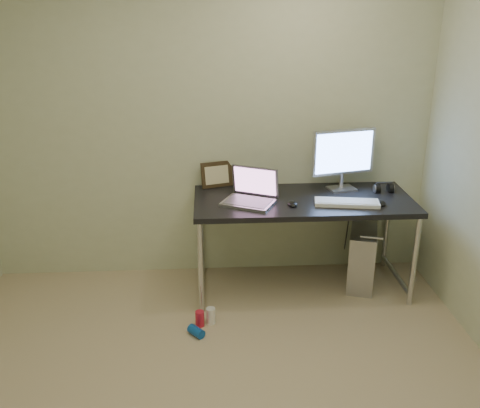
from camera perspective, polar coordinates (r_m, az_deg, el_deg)
name	(u,v)px	position (r m, az deg, el deg)	size (l,w,h in m)	color
wall_back	(208,124)	(4.19, -3.39, 8.52)	(3.50, 0.02, 2.50)	beige
desk	(303,208)	(4.07, 6.74, -0.43)	(1.64, 0.72, 0.75)	black
tower_computer	(362,257)	(4.38, 12.87, -5.51)	(0.32, 0.49, 0.50)	#A7A7AC
cable_a	(348,224)	(4.55, 11.46, -2.11)	(0.01, 0.01, 0.70)	black
cable_b	(359,227)	(4.56, 12.59, -2.40)	(0.01, 0.01, 0.72)	black
can_red	(200,319)	(3.84, -4.31, -12.10)	(0.06, 0.06, 0.11)	red
can_white	(211,316)	(3.86, -3.14, -11.81)	(0.07, 0.07, 0.12)	white
can_blue	(196,331)	(3.75, -4.69, -13.39)	(0.07, 0.07, 0.12)	#114DAC
laptop	(251,194)	(3.94, 1.17, 1.06)	(0.45, 0.42, 0.25)	#BAB9C0
monitor	(344,155)	(4.21, 10.99, 5.18)	(0.51, 0.19, 0.48)	#BAB9C0
keyboard	(347,203)	(3.97, 11.32, 0.14)	(0.46, 0.15, 0.03)	white
mouse_right	(381,202)	(4.03, 14.76, 0.21)	(0.07, 0.11, 0.04)	black
mouse_left	(292,203)	(3.90, 5.60, 0.12)	(0.07, 0.11, 0.04)	black
headphones	(384,189)	(4.30, 15.07, 1.60)	(0.14, 0.09, 0.10)	black
picture_frame	(217,174)	(4.25, -2.49, 3.17)	(0.25, 0.03, 0.20)	black
webcam	(242,177)	(4.20, 0.23, 2.89)	(0.04, 0.03, 0.13)	silver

